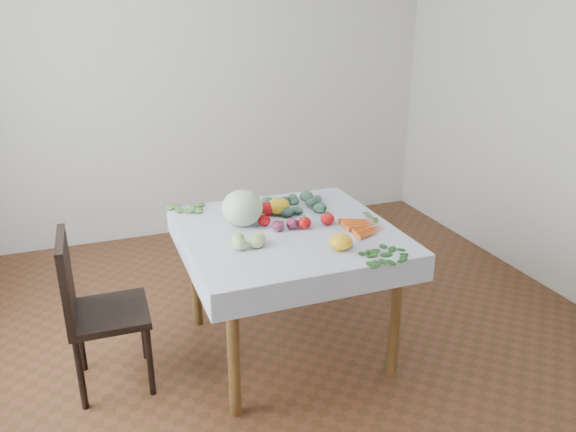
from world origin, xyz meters
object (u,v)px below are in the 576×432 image
object	(u,v)px
table	(288,246)
chair	(91,303)
cabbage	(242,208)
carrot_bunch	(364,226)
heirloom_back	(279,206)

from	to	relation	value
table	chair	distance (m)	1.06
table	chair	world-z (taller)	chair
cabbage	carrot_bunch	xyz separation A→B (m)	(0.60, -0.29, -0.09)
cabbage	heirloom_back	size ratio (longest dim) A/B	1.66
heirloom_back	carrot_bunch	bearing A→B (deg)	-47.02
table	carrot_bunch	size ratio (longest dim) A/B	3.63
table	heirloom_back	xyz separation A→B (m)	(0.03, 0.24, 0.15)
chair	carrot_bunch	world-z (taller)	chair
table	heirloom_back	size ratio (longest dim) A/B	7.43
chair	table	bearing A→B (deg)	-1.56
table	heirloom_back	distance (m)	0.28
chair	heirloom_back	bearing A→B (deg)	10.93
cabbage	chair	bearing A→B (deg)	-172.22
heirloom_back	carrot_bunch	xyz separation A→B (m)	(0.36, -0.38, -0.03)
chair	cabbage	bearing A→B (deg)	7.78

